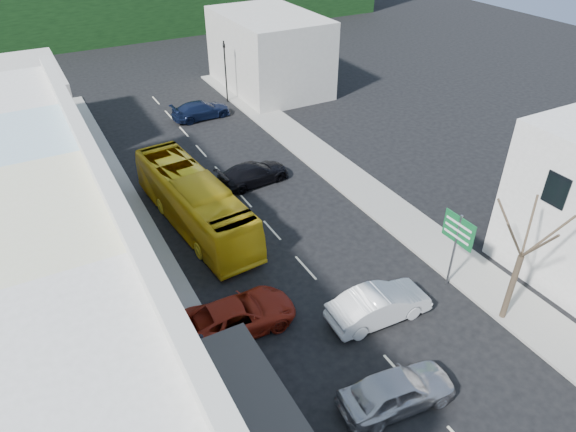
% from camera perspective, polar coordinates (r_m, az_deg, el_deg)
% --- Properties ---
extents(ground, '(120.00, 120.00, 0.00)m').
position_cam_1_polar(ground, '(25.44, 6.59, -10.78)').
color(ground, black).
rests_on(ground, ground).
extents(sidewalk_left, '(3.00, 52.00, 0.15)m').
position_cam_1_polar(sidewalk_left, '(30.37, -16.28, -3.41)').
color(sidewalk_left, gray).
rests_on(sidewalk_left, ground).
extents(sidewalk_right, '(3.00, 52.00, 0.15)m').
position_cam_1_polar(sidewalk_right, '(35.44, 7.59, 3.54)').
color(sidewalk_right, gray).
rests_on(sidewalk_right, ground).
extents(shopfront_row, '(8.25, 30.00, 8.00)m').
position_cam_1_polar(shopfront_row, '(23.85, -26.24, -5.59)').
color(shopfront_row, silver).
rests_on(shopfront_row, ground).
extents(distant_block_left, '(8.00, 10.00, 6.00)m').
position_cam_1_polar(distant_block_left, '(43.98, -28.39, 10.13)').
color(distant_block_left, '#B7B2A8').
rests_on(distant_block_left, ground).
extents(distant_block_right, '(8.00, 12.00, 7.00)m').
position_cam_1_polar(distant_block_right, '(51.63, -2.12, 17.75)').
color(distant_block_right, '#B7B2A8').
rests_on(distant_block_right, ground).
extents(bus, '(3.53, 11.78, 3.10)m').
position_cam_1_polar(bus, '(30.85, -10.39, 1.48)').
color(bus, yellow).
rests_on(bus, ground).
extents(car_silver, '(4.57, 2.28, 1.40)m').
position_cam_1_polar(car_silver, '(21.86, 12.00, -18.60)').
color(car_silver, '#B0B0B5').
rests_on(car_silver, ground).
extents(car_white, '(4.47, 1.99, 1.40)m').
position_cam_1_polar(car_white, '(25.00, 10.06, -9.92)').
color(car_white, silver).
rests_on(car_white, ground).
extents(car_red, '(4.66, 2.05, 1.40)m').
position_cam_1_polar(car_red, '(24.28, -5.65, -11.08)').
color(car_red, maroon).
rests_on(car_red, ground).
extents(car_black_near, '(4.66, 2.28, 1.40)m').
position_cam_1_polar(car_black_near, '(35.17, -3.87, 4.69)').
color(car_black_near, black).
rests_on(car_black_near, ground).
extents(car_navy_far, '(4.58, 2.05, 1.40)m').
position_cam_1_polar(car_navy_far, '(45.88, -9.62, 11.50)').
color(car_navy_far, '#0E1733').
rests_on(car_navy_far, ground).
extents(pedestrian_left, '(0.55, 0.69, 1.70)m').
position_cam_1_polar(pedestrian_left, '(22.81, -9.54, -14.15)').
color(pedestrian_left, black).
rests_on(pedestrian_left, sidewalk_left).
extents(direction_sign, '(0.31, 1.93, 4.26)m').
position_cam_1_polar(direction_sign, '(26.86, 17.95, -3.73)').
color(direction_sign, '#105D2C').
rests_on(direction_sign, ground).
extents(street_tree, '(3.94, 3.94, 7.54)m').
position_cam_1_polar(street_tree, '(24.80, 24.49, -4.11)').
color(street_tree, '#3C2F22').
rests_on(street_tree, ground).
extents(traffic_signal, '(0.58, 1.13, 5.58)m').
position_cam_1_polar(traffic_signal, '(48.48, -6.94, 15.58)').
color(traffic_signal, black).
rests_on(traffic_signal, ground).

